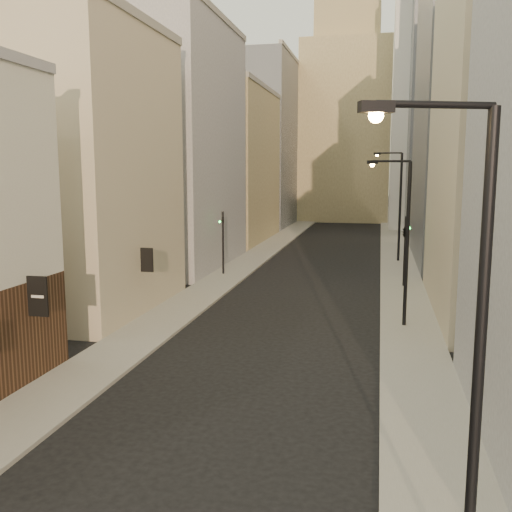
{
  "coord_description": "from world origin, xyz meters",
  "views": [
    {
      "loc": [
        4.79,
        -4.14,
        8.16
      ],
      "look_at": [
        -0.74,
        21.29,
        4.22
      ],
      "focal_mm": 40.0,
      "sensor_mm": 36.0,
      "label": 1
    }
  ],
  "objects_px": {
    "traffic_light_left": "(223,229)",
    "traffic_light_right": "(406,233)",
    "streetlamp_near": "(468,335)",
    "clock_tower": "(347,111)",
    "white_tower": "(423,92)",
    "streetlamp_far": "(397,200)",
    "streetlamp_mid": "(403,234)"
  },
  "relations": [
    {
      "from": "streetlamp_near",
      "to": "traffic_light_left",
      "type": "relative_size",
      "value": 1.85
    },
    {
      "from": "traffic_light_left",
      "to": "streetlamp_far",
      "type": "bearing_deg",
      "value": -168.65
    },
    {
      "from": "traffic_light_right",
      "to": "traffic_light_left",
      "type": "bearing_deg",
      "value": -17.22
    },
    {
      "from": "clock_tower",
      "to": "white_tower",
      "type": "distance_m",
      "value": 17.83
    },
    {
      "from": "clock_tower",
      "to": "streetlamp_mid",
      "type": "distance_m",
      "value": 67.89
    },
    {
      "from": "streetlamp_far",
      "to": "traffic_light_right",
      "type": "distance_m",
      "value": 11.56
    },
    {
      "from": "traffic_light_left",
      "to": "traffic_light_right",
      "type": "bearing_deg",
      "value": 147.74
    },
    {
      "from": "streetlamp_near",
      "to": "traffic_light_right",
      "type": "xyz_separation_m",
      "value": [
        0.21,
        30.1,
        -1.46
      ]
    },
    {
      "from": "streetlamp_far",
      "to": "traffic_light_right",
      "type": "bearing_deg",
      "value": -95.14
    },
    {
      "from": "white_tower",
      "to": "traffic_light_right",
      "type": "distance_m",
      "value": 44.46
    },
    {
      "from": "streetlamp_mid",
      "to": "traffic_light_right",
      "type": "xyz_separation_m",
      "value": [
        0.59,
        10.53,
        -1.11
      ]
    },
    {
      "from": "clock_tower",
      "to": "white_tower",
      "type": "xyz_separation_m",
      "value": [
        11.0,
        -14.0,
        0.97
      ]
    },
    {
      "from": "white_tower",
      "to": "streetlamp_far",
      "type": "bearing_deg",
      "value": -96.99
    },
    {
      "from": "traffic_light_left",
      "to": "traffic_light_right",
      "type": "height_order",
      "value": "same"
    },
    {
      "from": "white_tower",
      "to": "traffic_light_right",
      "type": "xyz_separation_m",
      "value": [
        -3.42,
        -41.79,
        -14.77
      ]
    },
    {
      "from": "white_tower",
      "to": "streetlamp_far",
      "type": "xyz_separation_m",
      "value": [
        -3.72,
        -30.36,
        -13.08
      ]
    },
    {
      "from": "streetlamp_mid",
      "to": "streetlamp_far",
      "type": "distance_m",
      "value": 21.98
    },
    {
      "from": "streetlamp_mid",
      "to": "traffic_light_left",
      "type": "relative_size",
      "value": 1.73
    },
    {
      "from": "streetlamp_near",
      "to": "streetlamp_far",
      "type": "relative_size",
      "value": 0.96
    },
    {
      "from": "streetlamp_near",
      "to": "streetlamp_mid",
      "type": "relative_size",
      "value": 1.07
    },
    {
      "from": "traffic_light_right",
      "to": "clock_tower",
      "type": "bearing_deg",
      "value": -91.56
    },
    {
      "from": "clock_tower",
      "to": "streetlamp_near",
      "type": "bearing_deg",
      "value": -85.09
    },
    {
      "from": "streetlamp_far",
      "to": "clock_tower",
      "type": "bearing_deg",
      "value": 92.66
    },
    {
      "from": "white_tower",
      "to": "traffic_light_right",
      "type": "height_order",
      "value": "white_tower"
    },
    {
      "from": "traffic_light_left",
      "to": "traffic_light_right",
      "type": "relative_size",
      "value": 1.0
    },
    {
      "from": "streetlamp_near",
      "to": "traffic_light_left",
      "type": "bearing_deg",
      "value": 92.25
    },
    {
      "from": "streetlamp_mid",
      "to": "traffic_light_left",
      "type": "bearing_deg",
      "value": 123.65
    },
    {
      "from": "clock_tower",
      "to": "streetlamp_near",
      "type": "distance_m",
      "value": 87.09
    },
    {
      "from": "white_tower",
      "to": "clock_tower",
      "type": "bearing_deg",
      "value": 128.16
    },
    {
      "from": "streetlamp_near",
      "to": "traffic_light_left",
      "type": "height_order",
      "value": "streetlamp_near"
    },
    {
      "from": "white_tower",
      "to": "streetlamp_mid",
      "type": "relative_size",
      "value": 4.8
    },
    {
      "from": "streetlamp_mid",
      "to": "traffic_light_right",
      "type": "bearing_deg",
      "value": 74.15
    }
  ]
}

